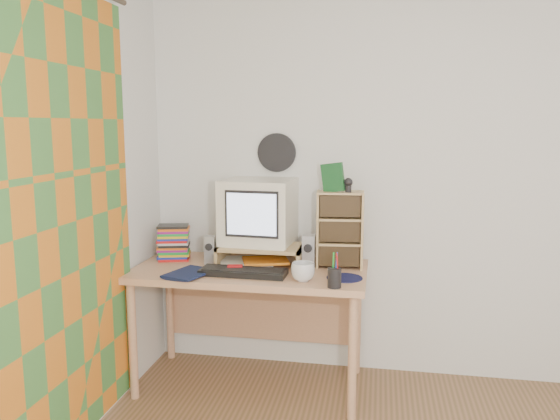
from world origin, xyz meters
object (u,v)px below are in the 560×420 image
at_px(crt_monitor, 258,212).
at_px(mug, 303,272).
at_px(diary, 175,269).
at_px(keyboard, 243,272).
at_px(cd_rack, 340,230).
at_px(dvd_stack, 173,239).
at_px(desk, 252,286).

height_order(crt_monitor, mug, crt_monitor).
distance_m(crt_monitor, diary, 0.62).
xyz_separation_m(keyboard, cd_rack, (0.53, 0.28, 0.22)).
bearing_deg(keyboard, dvd_stack, 154.48).
bearing_deg(keyboard, desk, 91.47).
distance_m(dvd_stack, diary, 0.36).
bearing_deg(keyboard, mug, -7.86).
bearing_deg(desk, cd_rack, 6.95).
relative_size(desk, diary, 5.72).
distance_m(desk, cd_rack, 0.65).
relative_size(mug, diary, 0.54).
bearing_deg(cd_rack, crt_monitor, 172.56).
xyz_separation_m(desk, dvd_stack, (-0.53, 0.06, 0.27)).
relative_size(cd_rack, mug, 3.50).
bearing_deg(diary, desk, 51.02).
bearing_deg(mug, keyboard, 170.35).
relative_size(desk, dvd_stack, 5.19).
height_order(desk, keyboard, keyboard).
bearing_deg(dvd_stack, mug, -35.60).
height_order(keyboard, mug, mug).
relative_size(crt_monitor, diary, 1.73).
height_order(keyboard, cd_rack, cd_rack).
distance_m(keyboard, dvd_stack, 0.61).
distance_m(keyboard, cd_rack, 0.64).
height_order(desk, mug, mug).
bearing_deg(dvd_stack, diary, -82.27).
height_order(dvd_stack, diary, dvd_stack).
height_order(desk, cd_rack, cd_rack).
bearing_deg(cd_rack, dvd_stack, 175.55).
bearing_deg(crt_monitor, cd_rack, 1.65).
distance_m(keyboard, diary, 0.40).
bearing_deg(desk, crt_monitor, 79.07).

